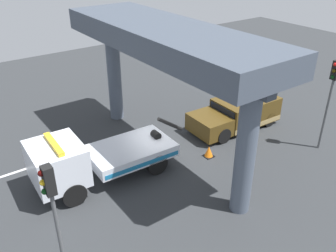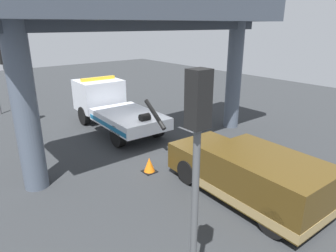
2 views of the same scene
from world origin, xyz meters
TOP-DOWN VIEW (x-y plane):
  - ground_plane at (0.00, 0.00)m, footprint 60.00×40.00m
  - lane_stripe_west at (-6.00, -2.75)m, footprint 2.60×0.16m
  - lane_stripe_mid at (0.00, -2.75)m, footprint 2.60×0.16m
  - lane_stripe_east at (6.00, -2.75)m, footprint 2.60×0.16m
  - tow_truck_white at (3.63, -0.03)m, footprint 7.29×2.63m
  - towed_van_green at (-5.27, 0.00)m, footprint 5.28×2.39m
  - overpass_structure at (-0.34, 0.00)m, footprint 3.60×12.03m
  - traffic_light_near at (-6.98, 4.12)m, footprint 0.39×0.32m
  - traffic_light_far at (6.52, 4.12)m, footprint 0.39×0.32m
  - traffic_cone_orange at (-1.88, 1.45)m, footprint 0.48×0.48m

SIDE VIEW (x-z plane):
  - ground_plane at x=0.00m, z-range -0.10..0.00m
  - lane_stripe_west at x=-6.00m, z-range 0.00..0.01m
  - lane_stripe_mid at x=0.00m, z-range 0.00..0.01m
  - lane_stripe_east at x=6.00m, z-range 0.00..0.01m
  - traffic_cone_orange at x=-1.88m, z-range -0.02..0.55m
  - towed_van_green at x=-5.27m, z-range -0.01..1.57m
  - tow_truck_white at x=3.63m, z-range -0.03..2.43m
  - traffic_light_far at x=6.52m, z-range 0.98..5.23m
  - traffic_light_near at x=-6.98m, z-range 1.04..5.65m
  - overpass_structure at x=-0.34m, z-range 2.25..8.57m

